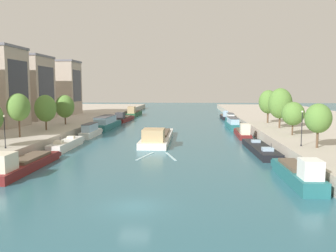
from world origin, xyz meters
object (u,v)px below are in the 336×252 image
Objects in this scene: moored_boat_left_end at (106,123)px; tree_left_far at (45,108)px; tree_left_by_lamp at (19,107)px; tree_right_far at (268,102)px; lamppost_right_bank at (302,127)px; moored_boat_right_near at (230,119)px; moored_boat_left_downstream at (134,113)px; moored_boat_left_gap_after at (124,118)px; moored_boat_right_end at (224,116)px; tree_right_nearest at (293,114)px; moored_boat_left_far at (22,164)px; moored_boat_right_far at (232,124)px; tree_left_second at (65,106)px; barge_midriver at (157,137)px; lamppost_left_bank at (5,130)px; moored_boat_left_near at (67,144)px; moored_boat_right_lone at (298,173)px; moored_boat_left_lone at (91,131)px; tree_right_past_mid at (318,118)px; moored_boat_right_gap_after at (243,132)px; tree_right_end_of_row at (280,103)px; moored_boat_right_second at (260,149)px.

tree_left_far is (-6.54, -19.36, 4.63)m from moored_boat_left_end.
tree_left_by_lamp is 51.01m from tree_right_far.
moored_boat_right_near is at bearing 94.28° from lamppost_right_bank.
moored_boat_left_end is at bearing -90.85° from moored_boat_left_downstream.
moored_boat_left_gap_after is at bearing 175.00° from moored_boat_right_near.
lamppost_right_bank reaches higher than moored_boat_right_end.
tree_right_nearest is at bearing -81.63° from moored_boat_right_near.
moored_boat_left_far is 54.38m from moored_boat_right_far.
tree_left_second reaches higher than moored_boat_left_gap_after.
moored_boat_right_near is at bearing 64.19° from barge_midriver.
lamppost_right_bank is (38.63, 4.18, 0.24)m from lamppost_left_bank.
tree_right_far is 1.69× the size of lamppost_left_bank.
lamppost_left_bank reaches higher than moored_boat_right_near.
tree_left_second is (-6.60, -9.23, 4.45)m from moored_boat_left_end.
tree_left_far is at bearing -137.12° from moored_boat_right_near.
moored_boat_left_near is 35.33m from lamppost_right_bank.
tree_left_far is 10.13m from tree_left_second.
moored_boat_right_lone is at bearing -56.23° from moored_boat_left_end.
barge_midriver is 14.62m from moored_boat_left_lone.
lamppost_left_bank is 38.86m from lamppost_right_bank.
tree_left_second is at bearing 90.34° from tree_left_far.
moored_boat_left_gap_after is at bearing 85.48° from lamppost_left_bank.
tree_left_second is 1.09× the size of tree_right_past_mid.
moored_boat_right_far is at bearing 4.51° from moored_boat_left_end.
moored_boat_right_gap_after is 1.67× the size of tree_right_end_of_row.
moored_boat_left_gap_after is 3.33× the size of lamppost_right_bank.
tree_left_far reaches higher than moored_boat_right_far.
moored_boat_right_gap_after is 1.20× the size of moored_boat_right_near.
barge_midriver reaches higher than moored_boat_right_end.
tree_left_far is at bearing 159.82° from lamppost_right_bank.
moored_boat_left_gap_after is at bearing -89.50° from moored_boat_left_downstream.
moored_boat_left_end is (-0.36, 27.99, 0.57)m from moored_boat_left_near.
moored_boat_right_lone is 24.02m from tree_right_nearest.
moored_boat_right_gap_after is (30.37, -12.62, -0.41)m from moored_boat_left_end.
moored_boat_right_lone is at bearing -98.27° from tree_right_far.
tree_left_second reaches higher than moored_boat_right_end.
moored_boat_right_lone is 1.93× the size of tree_left_second.
barge_midriver is 16.06m from moored_boat_left_near.
moored_boat_left_downstream reaches higher than moored_boat_right_far.
barge_midriver is at bearing -20.69° from moored_boat_left_lone.
tree_left_far is 44.32m from tree_right_end_of_row.
moored_boat_left_gap_after is at bearing 130.90° from tree_right_nearest.
moored_boat_right_second is (29.99, -66.79, -0.50)m from moored_boat_left_downstream.
moored_boat_right_gap_after is at bearing -46.17° from moored_boat_left_gap_after.
moored_boat_right_gap_after is 39.55m from moored_boat_right_end.
moored_boat_right_lone reaches higher than moored_boat_left_gap_after.
moored_boat_right_gap_after is (-0.19, 16.52, 0.34)m from moored_boat_right_second.
tree_left_second is (-6.96, 18.76, 5.02)m from moored_boat_left_near.
moored_boat_left_near is at bearing -125.20° from moored_boat_right_near.
moored_boat_right_near is 58.70m from tree_left_by_lamp.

